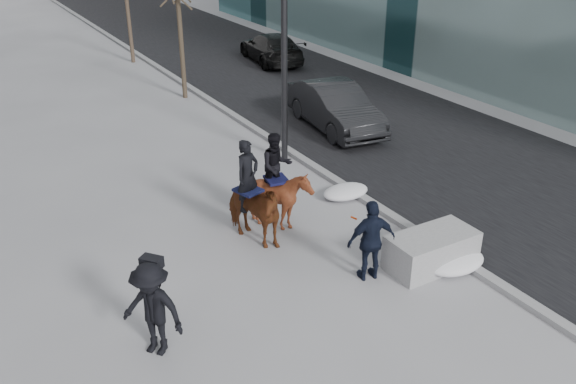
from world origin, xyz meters
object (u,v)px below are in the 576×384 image
planter (431,250)px  car_near (335,107)px  mounted_left (251,206)px  mounted_right (279,191)px

planter → car_near: car_near is taller
mounted_left → mounted_right: 0.93m
planter → mounted_left: (-2.79, 2.83, 0.52)m
car_near → mounted_left: bearing=-130.7°
planter → mounted_left: mounted_left is taller
car_near → mounted_right: mounted_right is taller
planter → mounted_right: bearing=121.5°
planter → car_near: 8.70m
mounted_right → mounted_left: bearing=-161.5°
car_near → mounted_left: mounted_left is taller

